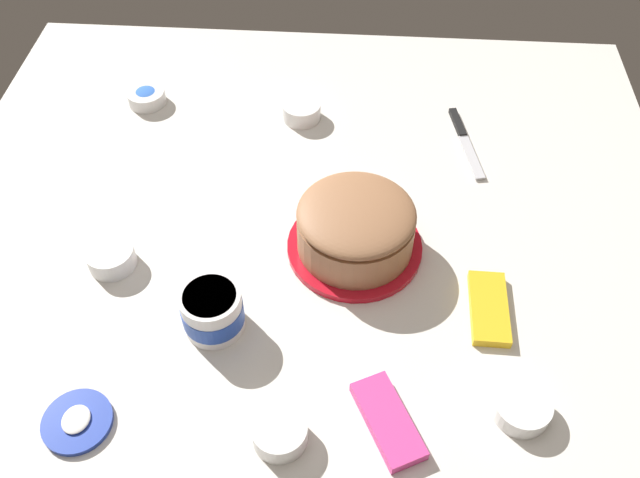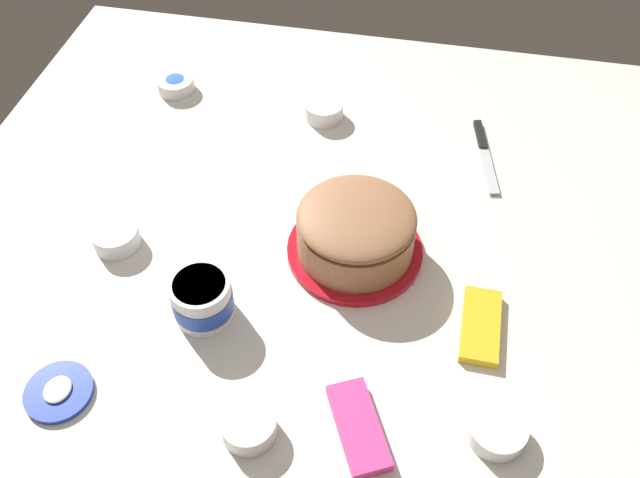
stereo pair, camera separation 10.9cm
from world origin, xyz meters
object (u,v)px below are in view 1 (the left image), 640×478
frosting_tub (212,310)px  sprinkle_bowl_green (280,432)px  sprinkle_bowl_blue (146,96)px  candy_box_upper (489,308)px  spreading_knife (463,136)px  candy_box_lower (388,421)px  sprinkle_bowl_rainbow (522,407)px  frosted_cake (356,230)px  frosting_tub_lid (77,421)px  sprinkle_bowl_yellow (301,110)px  sprinkle_bowl_pink (111,257)px

frosting_tub → sprinkle_bowl_green: frosting_tub is taller
sprinkle_bowl_blue → candy_box_upper: size_ratio=0.58×
frosting_tub → spreading_knife: frosting_tub is taller
sprinkle_bowl_green → frosting_tub: bearing=-145.8°
frosting_tub → sprinkle_bowl_green: size_ratio=1.23×
frosting_tub → candy_box_lower: 0.35m
sprinkle_bowl_rainbow → candy_box_upper: sprinkle_bowl_rainbow is taller
frosted_cake → frosting_tub_lid: frosted_cake is taller
spreading_knife → candy_box_lower: size_ratio=1.51×
frosted_cake → sprinkle_bowl_blue: bearing=-129.7°
candy_box_upper → sprinkle_bowl_blue: bearing=-125.1°
candy_box_upper → sprinkle_bowl_yellow: bearing=-142.6°
sprinkle_bowl_blue → sprinkle_bowl_yellow: bearing=85.2°
sprinkle_bowl_yellow → candy_box_lower: size_ratio=0.57×
sprinkle_bowl_rainbow → sprinkle_bowl_blue: bearing=-133.6°
sprinkle_bowl_yellow → candy_box_lower: sprinkle_bowl_yellow is taller
frosting_tub → sprinkle_bowl_blue: (-0.62, -0.27, -0.03)m
frosting_tub → sprinkle_bowl_pink: bearing=-119.7°
spreading_knife → sprinkle_bowl_yellow: bearing=-97.3°
spreading_knife → sprinkle_bowl_yellow: 0.38m
sprinkle_bowl_yellow → sprinkle_bowl_blue: size_ratio=1.00×
sprinkle_bowl_pink → sprinkle_bowl_green: bearing=47.4°
spreading_knife → candy_box_lower: 0.73m
sprinkle_bowl_yellow → candy_box_upper: 0.65m
frosting_tub_lid → candy_box_upper: (-0.27, 0.68, 0.00)m
frosting_tub_lid → sprinkle_bowl_pink: bearing=-174.5°
sprinkle_bowl_yellow → sprinkle_bowl_pink: 0.57m
frosting_tub → frosting_tub_lid: bearing=-43.1°
frosted_cake → frosting_tub_lid: size_ratio=2.33×
spreading_knife → sprinkle_bowl_blue: 0.75m
frosted_cake → sprinkle_bowl_rainbow: frosted_cake is taller
sprinkle_bowl_blue → frosted_cake: bearing=50.3°
frosted_cake → sprinkle_bowl_blue: (-0.43, -0.51, -0.04)m
frosting_tub → sprinkle_bowl_green: (0.20, 0.14, -0.02)m
frosting_tub → candy_box_upper: bearing=97.5°
frosted_cake → frosting_tub_lid: (0.40, -0.43, -0.05)m
frosted_cake → candy_box_upper: size_ratio=1.70×
sprinkle_bowl_green → spreading_knife: bearing=155.6°
sprinkle_bowl_yellow → candy_box_upper: bearing=36.4°
frosted_cake → frosting_tub_lid: 0.59m
sprinkle_bowl_rainbow → candy_box_upper: 0.20m
frosted_cake → candy_box_upper: (0.13, 0.25, -0.05)m
frosted_cake → frosting_tub: frosted_cake is taller
sprinkle_bowl_rainbow → sprinkle_bowl_blue: sprinkle_bowl_blue is taller
sprinkle_bowl_pink → sprinkle_bowl_blue: bearing=-174.1°
frosting_tub_lid → candy_box_upper: size_ratio=0.73×
frosted_cake → sprinkle_bowl_pink: bearing=-81.4°
frosting_tub_lid → sprinkle_bowl_pink: (-0.33, -0.03, 0.02)m
spreading_knife → candy_box_lower: (0.71, -0.17, 0.00)m
frosted_cake → sprinkle_bowl_rainbow: (0.33, 0.28, -0.04)m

